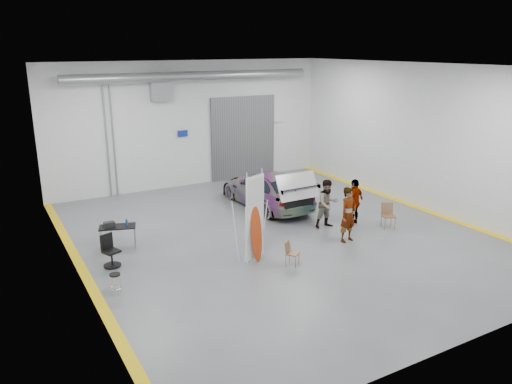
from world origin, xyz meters
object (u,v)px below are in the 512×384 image
folding_chair_far (388,221)px  office_chair (111,252)px  surfboard_display (254,226)px  person_c (355,202)px  work_table (115,227)px  person_b (327,204)px  sedan_car (267,189)px  person_a (348,215)px  folding_chair_near (292,258)px  shop_stool (116,284)px

folding_chair_far → office_chair: office_chair is taller
surfboard_display → office_chair: 4.53m
person_c → work_table: bearing=-31.5°
person_b → work_table: 7.73m
sedan_car → person_b: (0.65, -3.39, 0.18)m
person_a → person_b: (0.23, 1.48, -0.05)m
folding_chair_near → office_chair: bearing=114.3°
sedan_car → person_c: person_c is taller
person_a → folding_chair_near: 3.01m
folding_chair_near → sedan_car: bearing=30.4°
person_a → folding_chair_near: size_ratio=2.52×
work_table → sedan_car: bearing=12.0°
person_c → work_table: 8.88m
folding_chair_near → work_table: size_ratio=0.59×
folding_chair_far → shop_stool: (-10.30, -0.19, 0.01)m
person_a → office_chair: (-7.77, 2.01, -0.54)m
sedan_car → folding_chair_near: size_ratio=6.61×
person_b → folding_chair_near: 3.84m
person_a → surfboard_display: (-3.75, 0.07, 0.23)m
person_a → office_chair: 8.05m
person_a → office_chair: bearing=156.3°
person_a → office_chair: size_ratio=1.93×
sedan_car → surfboard_display: (-3.33, -4.81, 0.47)m
person_b → office_chair: size_ratio=1.83×
office_chair → sedan_car: bearing=0.4°
folding_chair_near → office_chair: office_chair is taller
person_c → surfboard_display: surfboard_display is taller
person_b → folding_chair_far: person_b is taller
person_b → person_a: bearing=-93.7°
person_c → folding_chair_near: 4.69m
surfboard_display → office_chair: surfboard_display is taller
sedan_car → surfboard_display: surfboard_display is taller
shop_stool → work_table: 3.50m
folding_chair_near → work_table: bearing=100.1°
office_chair → person_c: bearing=-25.6°
sedan_car → office_chair: 7.89m
sedan_car → folding_chair_near: 6.13m
person_b → folding_chair_far: 2.38m
person_b → folding_chair_near: size_ratio=2.38×
folding_chair_near → folding_chair_far: 5.09m
folding_chair_far → shop_stool: folding_chair_far is taller
folding_chair_near → person_b: bearing=-0.4°
folding_chair_near → folding_chair_far: bearing=-25.2°
person_b → work_table: size_ratio=1.40×
surfboard_display → folding_chair_far: 5.99m
shop_stool → office_chair: bearing=79.4°
sedan_car → office_chair: bearing=19.6°
sedan_car → surfboard_display: bearing=53.6°
sedan_car → person_a: (0.43, -4.88, 0.24)m
person_a → work_table: bearing=145.6°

